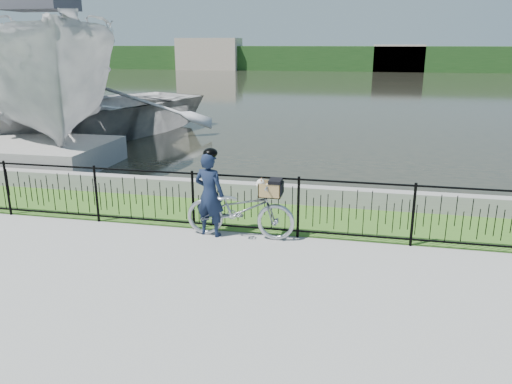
% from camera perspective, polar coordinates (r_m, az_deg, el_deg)
% --- Properties ---
extents(ground, '(120.00, 120.00, 0.00)m').
position_cam_1_polar(ground, '(8.00, -3.95, -8.76)').
color(ground, gray).
rests_on(ground, ground).
extents(grass_strip, '(60.00, 2.00, 0.01)m').
position_cam_1_polar(grass_strip, '(10.33, -0.03, -2.68)').
color(grass_strip, '#39641F').
rests_on(grass_strip, ground).
extents(water, '(120.00, 120.00, 0.00)m').
position_cam_1_polar(water, '(40.13, 9.22, 11.59)').
color(water, '#26261D').
rests_on(water, ground).
extents(quay_wall, '(60.00, 0.30, 0.40)m').
position_cam_1_polar(quay_wall, '(11.21, 1.03, -0.07)').
color(quay_wall, gray).
rests_on(quay_wall, ground).
extents(fence, '(14.00, 0.06, 1.15)m').
position_cam_1_polar(fence, '(9.23, -1.32, -1.35)').
color(fence, black).
rests_on(fence, ground).
extents(far_treeline, '(120.00, 6.00, 3.00)m').
position_cam_1_polar(far_treeline, '(66.99, 10.58, 14.79)').
color(far_treeline, '#22481B').
rests_on(far_treeline, ground).
extents(far_building_left, '(8.00, 4.00, 4.00)m').
position_cam_1_polar(far_building_left, '(67.97, -5.36, 15.43)').
color(far_building_left, '#B1A08E').
rests_on(far_building_left, ground).
extents(far_building_right, '(6.00, 3.00, 3.20)m').
position_cam_1_polar(far_building_right, '(65.58, 15.96, 14.49)').
color(far_building_right, '#B1A08E').
rests_on(far_building_right, ground).
extents(bicycle_rig, '(2.01, 0.70, 1.15)m').
position_cam_1_polar(bicycle_rig, '(9.06, -1.77, -1.95)').
color(bicycle_rig, '#A6AAB2').
rests_on(bicycle_rig, ground).
extents(cyclist, '(0.64, 0.49, 1.64)m').
position_cam_1_polar(cyclist, '(9.10, -5.35, -0.10)').
color(cyclist, '#121B31').
rests_on(cyclist, ground).
extents(boat_near, '(9.98, 11.08, 6.01)m').
position_cam_1_polar(boat_near, '(18.21, -22.87, 11.53)').
color(boat_near, '#B7B7B7').
rests_on(boat_near, water).
extents(boat_far, '(10.60, 11.95, 2.05)m').
position_cam_1_polar(boat_far, '(19.81, -19.14, 8.81)').
color(boat_far, '#B7B7B7').
rests_on(boat_far, water).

